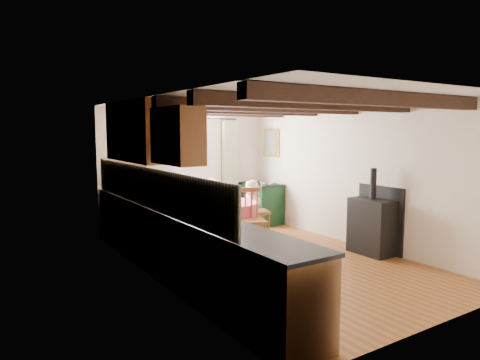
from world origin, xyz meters
TOP-DOWN VIEW (x-y plane):
  - floor at (0.00, 0.00)m, footprint 3.60×5.50m
  - ceiling at (0.00, 0.00)m, footprint 3.60×5.50m
  - wall_back at (0.00, 2.75)m, footprint 3.60×0.00m
  - wall_front at (0.00, -2.75)m, footprint 3.60×0.00m
  - wall_left at (-1.80, 0.00)m, footprint 0.00×5.50m
  - wall_right at (1.80, 0.00)m, footprint 0.00×5.50m
  - beam_a at (0.00, -2.00)m, footprint 3.60×0.16m
  - beam_b at (0.00, -1.00)m, footprint 3.60×0.16m
  - beam_c at (0.00, 0.00)m, footprint 3.60×0.16m
  - beam_d at (0.00, 1.00)m, footprint 3.60×0.16m
  - beam_e at (0.00, 2.00)m, footprint 3.60×0.16m
  - splash_left at (-1.78, 0.30)m, footprint 0.02×4.50m
  - splash_back at (-1.00, 2.73)m, footprint 1.40×0.02m
  - base_cabinet_left at (-1.50, 0.00)m, footprint 0.60×5.30m
  - base_cabinet_back at (-1.05, 2.45)m, footprint 1.30×0.60m
  - worktop_left at (-1.48, 0.00)m, footprint 0.64×5.30m
  - worktop_back at (-1.05, 2.43)m, footprint 1.30×0.64m
  - wall_cabinet_glass at (-1.63, 1.20)m, footprint 0.34×1.80m
  - wall_cabinet_solid at (-1.63, -0.30)m, footprint 0.34×0.90m
  - window_frame at (0.10, 2.73)m, footprint 1.34×0.03m
  - window_pane at (0.10, 2.74)m, footprint 1.20×0.01m
  - curtain_left at (-0.75, 2.65)m, footprint 0.35×0.10m
  - curtain_right at (0.95, 2.65)m, footprint 0.35×0.10m
  - curtain_rod at (0.10, 2.65)m, footprint 2.00×0.03m
  - wall_picture at (1.77, 2.30)m, footprint 0.04×0.50m
  - wall_plate at (1.05, 2.72)m, footprint 0.30×0.02m
  - rug at (0.09, 1.39)m, footprint 1.69×1.32m
  - dining_table at (0.09, 1.39)m, footprint 1.15×1.15m
  - chair_near at (0.13, 0.65)m, footprint 0.55×0.56m
  - chair_left at (-0.80, 1.40)m, footprint 0.46×0.44m
  - chair_right at (0.83, 1.44)m, footprint 0.52×0.51m
  - aga_range at (1.47, 2.27)m, footprint 0.61×0.94m
  - cast_iron_stove at (1.58, -0.62)m, footprint 0.41×0.69m
  - child_far at (0.21, 2.12)m, footprint 0.42×0.32m
  - child_right at (0.75, 1.55)m, footprint 0.39×0.54m
  - bowl_a at (0.17, 1.32)m, footprint 0.21×0.21m
  - bowl_b at (0.06, 1.39)m, footprint 0.21×0.21m
  - cup at (0.40, 1.48)m, footprint 0.10×0.10m
  - canister_tall at (-1.27, 2.39)m, footprint 0.14×0.14m
  - canister_wide at (-0.95, 2.54)m, footprint 0.18×0.18m

SIDE VIEW (x-z plane):
  - floor at x=0.00m, z-range 0.00..0.00m
  - rug at x=0.09m, z-range 0.00..0.01m
  - dining_table at x=0.09m, z-range 0.00..0.69m
  - aga_range at x=1.47m, z-range 0.00..0.87m
  - base_cabinet_left at x=-1.50m, z-range 0.00..0.88m
  - base_cabinet_back at x=-1.05m, z-range 0.00..0.88m
  - chair_left at x=-0.80m, z-range 0.00..0.91m
  - chair_right at x=0.83m, z-range 0.00..0.93m
  - chair_near at x=0.13m, z-range 0.00..1.01m
  - child_right at x=0.75m, z-range 0.00..1.03m
  - child_far at x=0.21m, z-range 0.00..1.04m
  - cast_iron_stove at x=1.58m, z-range 0.00..1.38m
  - bowl_a at x=0.17m, z-range 0.69..0.74m
  - bowl_b at x=0.06m, z-range 0.69..0.75m
  - cup at x=0.40m, z-range 0.69..0.78m
  - worktop_left at x=-1.48m, z-range 0.88..0.92m
  - worktop_back at x=-1.05m, z-range 0.88..0.92m
  - canister_wide at x=-0.95m, z-range 0.92..1.11m
  - canister_tall at x=-1.27m, z-range 0.92..1.17m
  - curtain_left at x=-0.75m, z-range 0.05..2.15m
  - curtain_right at x=0.95m, z-range 0.05..2.15m
  - wall_back at x=0.00m, z-range 0.00..2.40m
  - wall_front at x=0.00m, z-range 0.00..2.40m
  - wall_left at x=-1.80m, z-range 0.00..2.40m
  - wall_right at x=1.80m, z-range 0.00..2.40m
  - splash_left at x=-1.78m, z-range 0.92..1.48m
  - splash_back at x=-1.00m, z-range 0.92..1.48m
  - window_frame at x=0.10m, z-range 0.83..2.37m
  - window_pane at x=0.10m, z-range 0.90..2.30m
  - wall_picture at x=1.77m, z-range 1.40..2.00m
  - wall_plate at x=1.05m, z-range 1.55..1.85m
  - wall_cabinet_solid at x=-1.63m, z-range 1.55..2.25m
  - wall_cabinet_glass at x=-1.63m, z-range 1.50..2.40m
  - curtain_rod at x=0.10m, z-range 2.19..2.22m
  - beam_a at x=0.00m, z-range 2.23..2.39m
  - beam_b at x=0.00m, z-range 2.23..2.39m
  - beam_c at x=0.00m, z-range 2.23..2.39m
  - beam_d at x=0.00m, z-range 2.23..2.39m
  - beam_e at x=0.00m, z-range 2.23..2.39m
  - ceiling at x=0.00m, z-range 2.40..2.40m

